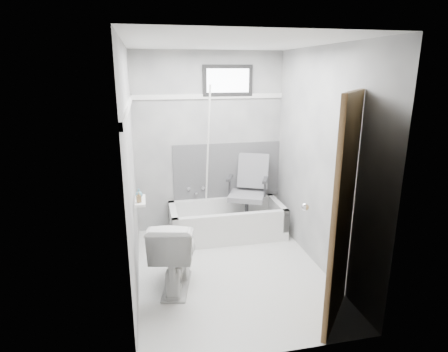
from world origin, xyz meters
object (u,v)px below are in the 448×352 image
object	(u,v)px
office_chair	(247,191)
toilet	(175,253)
bathtub	(227,220)
soap_bottle_b	(139,193)
door	(393,225)
soap_bottle_a	(139,197)

from	to	relation	value
office_chair	toilet	xyz separation A→B (m)	(-1.07, -1.16, -0.21)
bathtub	soap_bottle_b	bearing A→B (deg)	-141.43
office_chair	soap_bottle_b	size ratio (longest dim) A/B	10.00
door	soap_bottle_b	bearing A→B (deg)	145.30
bathtub	office_chair	distance (m)	0.48
toilet	door	world-z (taller)	door
office_chair	door	bearing A→B (deg)	-53.00
toilet	soap_bottle_b	distance (m)	0.70
office_chair	toilet	size ratio (longest dim) A/B	1.22
bathtub	soap_bottle_a	size ratio (longest dim) A/B	15.48
door	soap_bottle_a	size ratio (longest dim) A/B	20.64
office_chair	soap_bottle_a	world-z (taller)	office_chair
bathtub	door	xyz separation A→B (m)	(0.82, -2.21, 0.79)
office_chair	door	size ratio (longest dim) A/B	0.47
bathtub	soap_bottle_a	bearing A→B (deg)	-137.26
bathtub	office_chair	world-z (taller)	office_chair
toilet	soap_bottle_b	size ratio (longest dim) A/B	8.22
soap_bottle_a	toilet	bearing A→B (deg)	-14.83
bathtub	toilet	world-z (taller)	toilet
toilet	bathtub	bearing A→B (deg)	-112.47
toilet	soap_bottle_b	world-z (taller)	soap_bottle_b
bathtub	soap_bottle_a	distance (m)	1.68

